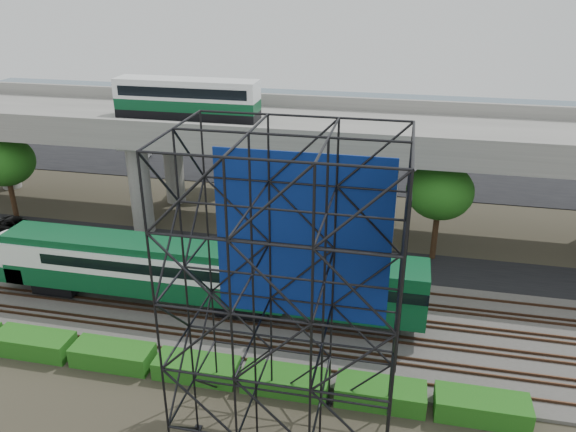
# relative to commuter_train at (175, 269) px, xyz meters

# --- Properties ---
(ground) EXTENTS (140.00, 140.00, 0.00)m
(ground) POSITION_rel_commuter_train_xyz_m (2.64, -2.00, -2.88)
(ground) COLOR #474233
(ground) RESTS_ON ground
(ballast_bed) EXTENTS (90.00, 12.00, 0.20)m
(ballast_bed) POSITION_rel_commuter_train_xyz_m (2.64, 0.00, -2.78)
(ballast_bed) COLOR slate
(ballast_bed) RESTS_ON ground
(service_road) EXTENTS (90.00, 5.00, 0.08)m
(service_road) POSITION_rel_commuter_train_xyz_m (2.64, 8.50, -2.84)
(service_road) COLOR black
(service_road) RESTS_ON ground
(parking_lot) EXTENTS (90.00, 18.00, 0.08)m
(parking_lot) POSITION_rel_commuter_train_xyz_m (2.64, 32.00, -2.84)
(parking_lot) COLOR black
(parking_lot) RESTS_ON ground
(harbor_water) EXTENTS (140.00, 40.00, 0.03)m
(harbor_water) POSITION_rel_commuter_train_xyz_m (2.64, 54.00, -2.87)
(harbor_water) COLOR #43616E
(harbor_water) RESTS_ON ground
(rail_tracks) EXTENTS (90.00, 9.52, 0.16)m
(rail_tracks) POSITION_rel_commuter_train_xyz_m (2.64, -0.00, -2.60)
(rail_tracks) COLOR #472D1E
(rail_tracks) RESTS_ON ballast_bed
(commuter_train) EXTENTS (29.30, 3.06, 4.30)m
(commuter_train) POSITION_rel_commuter_train_xyz_m (0.00, 0.00, 0.00)
(commuter_train) COLOR black
(commuter_train) RESTS_ON rail_tracks
(overpass) EXTENTS (80.00, 12.00, 12.40)m
(overpass) POSITION_rel_commuter_train_xyz_m (2.15, 14.00, 5.33)
(overpass) COLOR #9E9B93
(overpass) RESTS_ON ground
(scaffold_tower) EXTENTS (9.36, 6.36, 15.00)m
(scaffold_tower) POSITION_rel_commuter_train_xyz_m (9.58, -9.98, 4.59)
(scaffold_tower) COLOR black
(scaffold_tower) RESTS_ON ground
(hedge_strip) EXTENTS (34.60, 1.80, 1.20)m
(hedge_strip) POSITION_rel_commuter_train_xyz_m (3.65, -6.30, -2.32)
(hedge_strip) COLOR #165F15
(hedge_strip) RESTS_ON ground
(trees) EXTENTS (40.94, 16.94, 7.69)m
(trees) POSITION_rel_commuter_train_xyz_m (-2.03, 14.17, 2.69)
(trees) COLOR #382314
(trees) RESTS_ON ground
(suv) EXTENTS (4.89, 2.80, 1.28)m
(suv) POSITION_rel_commuter_train_xyz_m (-17.52, 7.82, -2.16)
(suv) COLOR black
(suv) RESTS_ON service_road
(parked_cars) EXTENTS (36.84, 9.55, 1.29)m
(parked_cars) POSITION_rel_commuter_train_xyz_m (3.19, 31.46, -2.21)
(parked_cars) COLOR white
(parked_cars) RESTS_ON parking_lot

